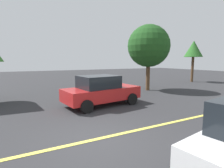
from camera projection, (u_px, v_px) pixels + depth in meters
The scene contains 5 objects.
ground_plane at pixel (97, 139), 5.59m from camera, with size 80.00×80.00×0.00m, color #2D2D30.
lane_marking_centre at pixel (167, 123), 6.97m from camera, with size 28.00×0.16×0.01m, color #E0D14C.
car_red_near_curb at pixel (101, 90), 9.77m from camera, with size 4.39×2.50×1.65m.
tree_left_verge at pixel (194, 49), 20.15m from camera, with size 2.04×2.04×4.68m.
tree_centre_verge at pixel (149, 46), 14.36m from camera, with size 3.40×3.40×5.33m.
Camera 1 is at (-2.05, -4.92, 2.47)m, focal length 28.45 mm.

